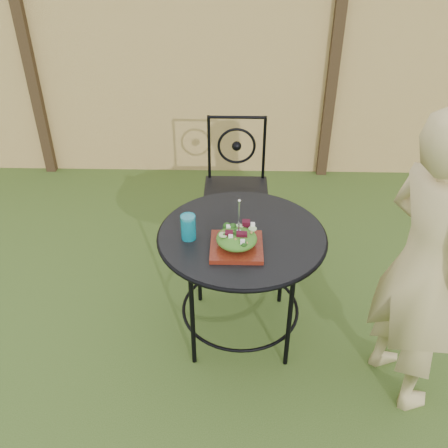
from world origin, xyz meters
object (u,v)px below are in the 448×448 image
diner (425,268)px  salad_plate (237,247)px  patio_chair (236,183)px  patio_table (241,254)px

diner → salad_plate: bearing=54.9°
patio_chair → diner: size_ratio=0.60×
patio_table → diner: size_ratio=0.58×
patio_table → patio_chair: bearing=92.0°
patio_chair → diner: diner is taller
patio_chair → diner: (0.89, -1.32, 0.29)m
diner → salad_plate: (-0.88, 0.22, -0.06)m
diner → salad_plate: size_ratio=5.89×
diner → patio_chair: bearing=13.1°
patio_chair → diner: bearing=-56.1°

